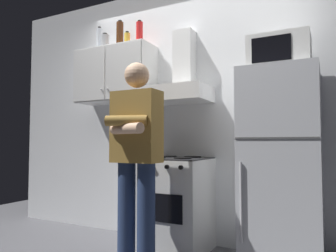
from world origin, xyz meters
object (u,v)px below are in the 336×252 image
Objects in this scene: range_hood at (181,83)px; bottle_canister_steel at (105,42)px; upper_cabinet at (115,75)px; person_standing at (136,156)px; refrigerator at (281,168)px; bottle_soda_red at (139,33)px; bottle_vodka_clear at (99,40)px; bottle_spice_jar at (127,39)px; microwave at (279,54)px; stove_oven at (175,204)px; bottle_rum_dark at (120,35)px.

range_hood is 1.08m from bottle_canister_steel.
person_standing is (0.75, -0.73, -0.85)m from upper_cabinet.
refrigerator is 5.97× the size of bottle_soda_red.
bottle_spice_jar is (0.41, -0.04, -0.07)m from bottle_vodka_clear.
bottle_spice_jar reaches higher than person_standing.
upper_cabinet reaches higher than refrigerator.
bottle_canister_steel is (-0.13, -0.02, 0.39)m from upper_cabinet.
microwave is 1.62m from bottle_spice_jar.
bottle_rum_dark is at bearing 169.47° from stove_oven.
upper_cabinet is at bearing 175.93° from refrigerator.
bottle_soda_red reaches higher than bottle_canister_steel.
microwave is 2.03m from bottle_vodka_clear.
bottle_soda_red is at bearing 174.73° from refrigerator.
stove_oven is 1.82m from bottle_soda_red.
bottle_vodka_clear is 0.42m from bottle_spice_jar.
stove_oven is at bearing -15.31° from bottle_soda_red.
bottle_vodka_clear is at bearing 174.74° from bottle_spice_jar.
person_standing is (-0.05, -0.61, 0.47)m from stove_oven.
stove_oven is 2.78× the size of bottle_rum_dark.
person_standing is 5.23× the size of bottle_rum_dark.
refrigerator is at bearing -3.53° from bottle_spice_jar.
bottle_rum_dark reaches higher than microwave.
upper_cabinet is 0.53m from bottle_soda_red.
upper_cabinet is 1.03× the size of stove_oven.
range_hood is 1.19m from bottle_vodka_clear.
upper_cabinet is 3.13× the size of bottle_vodka_clear.
bottle_soda_red is 0.55m from bottle_vodka_clear.
microwave is at bearing 90.90° from refrigerator.
bottle_vodka_clear reaches higher than bottle_canister_steel.
microwave is at bearing -4.54° from bottle_soda_red.
bottle_rum_dark is 1.66× the size of bottle_canister_steel.
bottle_vodka_clear is (-1.98, 0.13, 1.39)m from refrigerator.
bottle_soda_red is 0.15m from bottle_spice_jar.
bottle_vodka_clear reaches higher than bottle_spice_jar.
upper_cabinet is at bearing 7.70° from bottle_canister_steel.
bottle_canister_steel is (-0.31, 0.01, 0.02)m from bottle_spice_jar.
person_standing is at bearing -148.00° from microwave.
upper_cabinet is 2.87× the size of bottle_rum_dark.
bottle_rum_dark is (-0.75, 0.14, 1.77)m from stove_oven.
stove_oven is 1.94m from bottle_canister_steel.
microwave is 1.67× the size of bottle_vodka_clear.
upper_cabinet is 3.36× the size of bottle_soda_red.
range_hood is 0.97m from microwave.
refrigerator is at bearing 31.23° from person_standing.
microwave is 1.51m from bottle_soda_red.
bottle_rum_dark reaches higher than refrigerator.
stove_oven is 5.57× the size of bottle_spice_jar.
bottle_rum_dark reaches higher than bottle_soda_red.
bottle_soda_red is (0.31, 0.01, 0.43)m from upper_cabinet.
person_standing is at bearing -94.72° from stove_oven.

